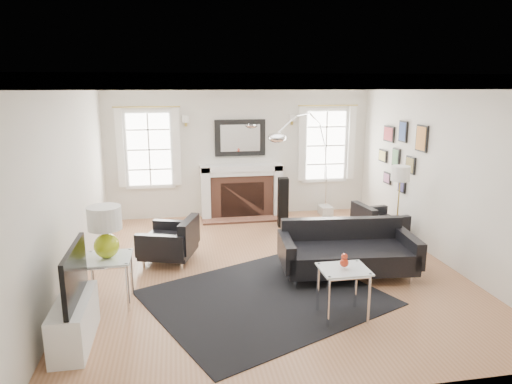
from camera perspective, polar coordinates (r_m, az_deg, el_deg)
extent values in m
plane|color=#98613F|center=(7.06, 1.48, -9.39)|extent=(6.00, 6.00, 0.00)
cube|color=beige|center=(9.57, -2.02, 5.32)|extent=(5.50, 0.04, 2.80)
cube|color=beige|center=(3.86, 10.46, -6.94)|extent=(5.50, 0.04, 2.80)
cube|color=beige|center=(6.68, -22.25, 0.88)|extent=(0.04, 6.00, 2.80)
cube|color=beige|center=(7.67, 22.14, 2.38)|extent=(0.04, 6.00, 2.80)
cube|color=white|center=(6.52, 1.63, 13.97)|extent=(5.50, 6.00, 0.02)
cube|color=white|center=(6.52, 1.63, 13.45)|extent=(5.50, 6.00, 0.12)
cube|color=white|center=(9.45, -6.32, -0.09)|extent=(0.18, 0.38, 1.10)
cube|color=white|center=(9.66, 2.60, 0.26)|extent=(0.18, 0.38, 1.10)
cube|color=white|center=(9.42, -1.83, 3.05)|extent=(1.70, 0.38, 0.12)
cube|color=white|center=(9.44, -1.83, 2.45)|extent=(1.50, 0.34, 0.10)
cube|color=brown|center=(9.57, -1.82, -0.47)|extent=(1.30, 0.30, 0.90)
cube|color=black|center=(9.49, -1.73, -1.02)|extent=(0.90, 0.10, 0.76)
cube|color=brown|center=(9.42, -1.57, -3.39)|extent=(1.70, 0.50, 0.04)
cube|color=black|center=(9.49, -2.00, 6.79)|extent=(1.05, 0.06, 0.75)
cube|color=white|center=(9.46, -1.97, 6.76)|extent=(0.82, 0.02, 0.55)
cube|color=white|center=(9.46, -13.21, 5.20)|extent=(1.00, 0.05, 1.60)
cube|color=white|center=(9.43, -13.22, 5.17)|extent=(0.84, 0.02, 1.44)
cube|color=white|center=(9.40, -16.62, 5.26)|extent=(0.14, 0.05, 1.55)
cube|color=white|center=(9.33, -9.88, 5.56)|extent=(0.14, 0.05, 1.55)
cube|color=white|center=(9.95, 8.67, 5.78)|extent=(1.00, 0.05, 1.60)
cube|color=white|center=(9.92, 8.72, 5.76)|extent=(0.84, 0.02, 1.44)
cube|color=white|center=(9.69, 5.76, 5.96)|extent=(0.14, 0.05, 1.55)
cube|color=white|center=(10.04, 11.86, 6.00)|extent=(0.14, 0.05, 1.55)
cube|color=black|center=(8.10, 20.01, 6.31)|extent=(0.03, 0.34, 0.44)
cube|color=#C07733|center=(8.09, 19.90, 6.32)|extent=(0.01, 0.29, 0.39)
cube|color=black|center=(8.67, 17.92, 7.20)|extent=(0.03, 0.28, 0.38)
cube|color=navy|center=(8.66, 17.81, 7.20)|extent=(0.01, 0.23, 0.33)
cube|color=black|center=(9.16, 16.28, 6.98)|extent=(0.03, 0.40, 0.30)
cube|color=#A8333B|center=(9.16, 16.18, 6.98)|extent=(0.01, 0.35, 0.25)
cube|color=black|center=(8.43, 18.75, 3.21)|extent=(0.03, 0.30, 0.30)
cube|color=olive|center=(8.42, 18.64, 3.21)|extent=(0.01, 0.25, 0.25)
cube|color=black|center=(8.90, 17.10, 4.15)|extent=(0.03, 0.26, 0.34)
cube|color=#497A4D|center=(8.89, 16.99, 4.15)|extent=(0.01, 0.21, 0.29)
cube|color=black|center=(9.40, 15.58, 4.40)|extent=(0.03, 0.32, 0.24)
cube|color=tan|center=(9.39, 15.48, 4.39)|extent=(0.01, 0.27, 0.19)
cube|color=black|center=(8.72, 17.78, 0.91)|extent=(0.03, 0.24, 0.30)
cube|color=navy|center=(8.71, 17.67, 0.91)|extent=(0.01, 0.19, 0.25)
cube|color=black|center=(9.24, 16.08, 1.70)|extent=(0.03, 0.28, 0.22)
cube|color=#925579|center=(9.23, 15.98, 1.70)|extent=(0.01, 0.23, 0.17)
cube|color=white|center=(5.42, -21.76, -14.85)|extent=(0.35, 1.00, 0.50)
cube|color=black|center=(5.18, -21.73, -9.46)|extent=(0.05, 1.00, 0.58)
cube|color=black|center=(6.12, 1.21, -13.05)|extent=(3.51, 3.27, 0.01)
cube|color=black|center=(6.79, 11.38, -8.01)|extent=(1.91, 1.02, 0.31)
cube|color=black|center=(7.06, 10.59, -5.19)|extent=(1.84, 0.30, 0.51)
cube|color=black|center=(6.56, 3.80, -7.40)|extent=(0.22, 0.88, 0.39)
cube|color=black|center=(7.05, 18.50, -6.59)|extent=(0.22, 0.88, 0.39)
cube|color=black|center=(7.32, -10.86, -6.57)|extent=(0.95, 0.95, 0.28)
cube|color=black|center=(7.15, -8.36, -5.19)|extent=(0.36, 0.76, 0.47)
cube|color=black|center=(7.62, -9.97, -4.83)|extent=(0.75, 0.34, 0.36)
cube|color=black|center=(6.95, -11.92, -6.72)|extent=(0.75, 0.34, 0.36)
cube|color=black|center=(8.44, 15.13, -4.23)|extent=(0.80, 0.80, 0.27)
cube|color=black|center=(8.22, 13.30, -3.15)|extent=(0.22, 0.73, 0.45)
cube|color=black|center=(8.12, 16.51, -4.21)|extent=(0.72, 0.20, 0.34)
cube|color=black|center=(8.70, 13.92, -2.89)|extent=(0.72, 0.20, 0.34)
cube|color=silver|center=(6.94, 10.15, -6.81)|extent=(0.84, 0.84, 0.02)
cylinder|color=silver|center=(6.55, 8.06, -9.62)|extent=(0.04, 0.04, 0.37)
cylinder|color=silver|center=(6.81, 14.22, -9.00)|extent=(0.04, 0.04, 0.37)
cylinder|color=silver|center=(7.22, 6.21, -7.35)|extent=(0.04, 0.04, 0.37)
cylinder|color=silver|center=(7.46, 11.86, -6.88)|extent=(0.04, 0.04, 0.37)
cube|color=silver|center=(6.01, -18.06, -7.87)|extent=(0.57, 0.57, 0.02)
cylinder|color=silver|center=(5.94, -20.56, -11.49)|extent=(0.04, 0.04, 0.63)
cylinder|color=silver|center=(5.87, -15.75, -11.45)|extent=(0.04, 0.04, 0.63)
cylinder|color=silver|center=(6.39, -19.77, -9.67)|extent=(0.04, 0.04, 0.63)
cylinder|color=silver|center=(6.32, -15.32, -9.60)|extent=(0.04, 0.04, 0.63)
cube|color=silver|center=(5.51, 10.93, -9.47)|extent=(0.57, 0.48, 0.02)
cylinder|color=silver|center=(5.39, 9.06, -13.45)|extent=(0.04, 0.04, 0.62)
cylinder|color=silver|center=(5.55, 13.93, -12.84)|extent=(0.04, 0.04, 0.62)
cylinder|color=silver|center=(5.72, 7.76, -11.74)|extent=(0.04, 0.04, 0.62)
cylinder|color=silver|center=(5.88, 12.37, -11.23)|extent=(0.04, 0.04, 0.62)
sphere|color=#AEC418|center=(5.96, -18.17, -6.40)|extent=(0.31, 0.31, 0.31)
cylinder|color=#AEC418|center=(5.91, -18.28, -4.99)|extent=(0.04, 0.04, 0.12)
cylinder|color=white|center=(5.85, -18.42, -3.09)|extent=(0.41, 0.41, 0.29)
sphere|color=red|center=(5.48, 10.96, -8.67)|extent=(0.10, 0.10, 0.10)
sphere|color=red|center=(5.45, 11.00, -7.93)|extent=(0.08, 0.08, 0.08)
cube|color=silver|center=(9.90, 8.65, -2.27)|extent=(0.24, 0.38, 0.19)
ellipsoid|color=silver|center=(8.14, 2.65, 6.81)|extent=(0.32, 0.32, 0.19)
cylinder|color=#B59A3F|center=(7.97, 16.94, -7.18)|extent=(0.18, 0.18, 0.03)
cylinder|color=#B59A3F|center=(7.78, 17.25, -2.79)|extent=(0.02, 0.02, 1.29)
cylinder|color=white|center=(7.62, 17.61, 2.22)|extent=(0.30, 0.30, 0.24)
cube|color=black|center=(8.90, 3.40, -1.31)|extent=(0.21, 0.21, 0.97)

